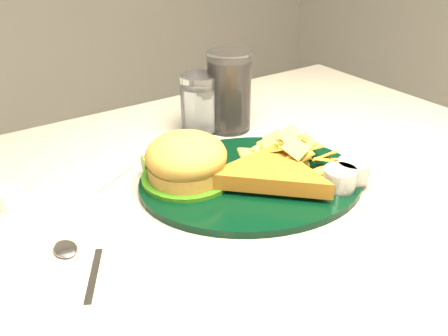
% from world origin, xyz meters
% --- Properties ---
extents(dinner_plate, '(0.42, 0.38, 0.08)m').
position_xyz_m(dinner_plate, '(0.07, -0.00, 0.79)').
color(dinner_plate, black).
rests_on(dinner_plate, table).
extents(water_glass, '(0.08, 0.08, 0.11)m').
position_xyz_m(water_glass, '(0.11, 0.21, 0.80)').
color(water_glass, white).
rests_on(water_glass, table).
extents(cola_glass, '(0.10, 0.10, 0.15)m').
position_xyz_m(cola_glass, '(0.16, 0.19, 0.82)').
color(cola_glass, black).
rests_on(cola_glass, table).
extents(fork_napkin, '(0.16, 0.19, 0.01)m').
position_xyz_m(fork_napkin, '(0.20, -0.03, 0.76)').
color(fork_napkin, white).
rests_on(fork_napkin, table).
extents(spoon, '(0.10, 0.13, 0.01)m').
position_xyz_m(spoon, '(-0.21, -0.07, 0.75)').
color(spoon, white).
rests_on(spoon, table).
extents(ramekin, '(0.05, 0.05, 0.03)m').
position_xyz_m(ramekin, '(-0.25, 0.14, 0.76)').
color(ramekin, silver).
rests_on(ramekin, table).
extents(wrapped_straw, '(0.23, 0.18, 0.01)m').
position_xyz_m(wrapped_straw, '(-0.04, 0.16, 0.75)').
color(wrapped_straw, white).
rests_on(wrapped_straw, table).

